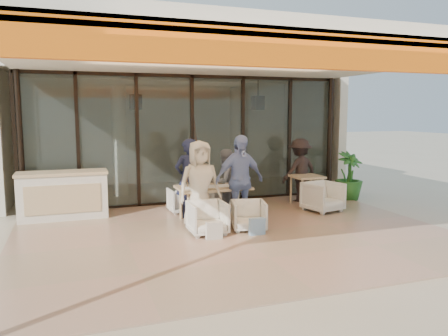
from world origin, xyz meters
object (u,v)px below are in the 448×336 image
object	(u,v)px
chair_far_right	(218,195)
standing_woman	(300,170)
chair_near_left	(207,216)
diner_grey	(225,182)
diner_navy	(188,179)
diner_cream	(200,185)
host_counter	(63,195)
side_table	(307,180)
chair_far_left	(183,199)
diner_periwinkle	(240,180)
chair_near_right	(249,214)
dining_table	(213,189)
side_chair	(323,195)
potted_palm	(349,176)

from	to	relation	value
chair_far_right	standing_woman	distance (m)	2.34
chair_near_left	diner_grey	world-z (taller)	diner_grey
diner_navy	diner_cream	xyz separation A→B (m)	(0.00, -0.90, 0.01)
chair_near_left	chair_far_right	bearing A→B (deg)	66.88
host_counter	side_table	distance (m)	5.65
chair_far_left	chair_far_right	size ratio (longest dim) A/B	0.86
diner_periwinkle	chair_near_right	bearing A→B (deg)	-98.68
chair_near_right	side_table	distance (m)	2.80
host_counter	diner_periwinkle	bearing A→B (deg)	-25.74
chair_far_left	diner_navy	xyz separation A→B (m)	(0.00, -0.50, 0.55)
diner_grey	standing_woman	size ratio (longest dim) A/B	0.91
diner_grey	diner_periwinkle	distance (m)	0.92
chair_far_left	dining_table	bearing A→B (deg)	111.47
side_table	diner_navy	bearing A→B (deg)	-175.15
diner_periwinkle	side_table	distance (m)	2.53
diner_navy	side_chair	size ratio (longest dim) A/B	2.25
host_counter	diner_cream	size ratio (longest dim) A/B	1.06
dining_table	potted_palm	xyz separation A→B (m)	(4.07, 0.97, -0.06)
chair_near_left	side_chair	distance (m)	3.20
diner_navy	potted_palm	distance (m)	4.52
chair_far_left	diner_grey	world-z (taller)	diner_grey
host_counter	standing_woman	bearing A→B (deg)	-0.22
dining_table	diner_grey	xyz separation A→B (m)	(0.43, 0.44, 0.05)
diner_grey	diner_periwinkle	xyz separation A→B (m)	(0.00, -0.90, 0.18)
chair_far_left	diner_periwinkle	size ratio (longest dim) A/B	0.34
chair_far_left	side_chair	bearing A→B (deg)	160.05
chair_near_right	chair_far_right	bearing A→B (deg)	104.20
dining_table	chair_near_right	bearing A→B (deg)	-65.87
host_counter	chair_far_right	world-z (taller)	host_counter
potted_palm	chair_near_left	bearing A→B (deg)	-156.74
diner_navy	diner_periwinkle	xyz separation A→B (m)	(0.84, -0.90, 0.06)
chair_far_right	chair_near_right	world-z (taller)	chair_far_right
diner_cream	diner_navy	bearing A→B (deg)	88.00
diner_periwinkle	side_chair	world-z (taller)	diner_periwinkle
chair_far_left	chair_far_right	bearing A→B (deg)	177.91
host_counter	chair_near_left	xyz separation A→B (m)	(2.56, -2.14, -0.18)
side_chair	standing_woman	xyz separation A→B (m)	(0.06, 1.21, 0.43)
chair_far_right	chair_near_right	bearing A→B (deg)	72.03
host_counter	diner_periwinkle	size ratio (longest dim) A/B	1.00
chair_near_right	standing_woman	distance (m)	3.16
standing_woman	diner_grey	bearing A→B (deg)	4.85
chair_far_left	diner_cream	world-z (taller)	diner_cream
chair_near_left	side_table	distance (m)	3.50
side_table	chair_far_left	bearing A→B (deg)	175.55
side_chair	potted_palm	world-z (taller)	potted_palm
standing_woman	diner_navy	bearing A→B (deg)	0.37
chair_near_left	diner_cream	world-z (taller)	diner_cream
chair_far_right	side_chair	xyz separation A→B (m)	(2.23, -0.99, 0.02)
host_counter	diner_navy	size ratio (longest dim) A/B	1.07
chair_near_left	host_counter	bearing A→B (deg)	140.86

